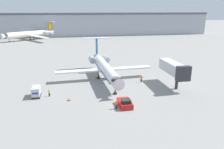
# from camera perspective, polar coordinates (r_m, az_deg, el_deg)

# --- Properties ---
(ground_plane) EXTENTS (600.00, 600.00, 0.00)m
(ground_plane) POSITION_cam_1_polar(r_m,az_deg,el_deg) (42.41, 2.98, -8.62)
(ground_plane) COLOR gray
(terminal_building) EXTENTS (180.00, 16.80, 15.59)m
(terminal_building) POSITION_cam_1_polar(r_m,az_deg,el_deg) (157.75, -7.74, 12.89)
(terminal_building) COLOR #9EA3AD
(terminal_building) RESTS_ON ground
(airplane_main) EXTENTS (25.80, 27.39, 9.64)m
(airplane_main) POSITION_cam_1_polar(r_m,az_deg,el_deg) (58.17, -1.98, 1.98)
(airplane_main) COLOR white
(airplane_main) RESTS_ON ground
(pushback_tug) EXTENTS (2.37, 4.20, 1.79)m
(pushback_tug) POSITION_cam_1_polar(r_m,az_deg,el_deg) (42.64, 3.38, -7.50)
(pushback_tug) COLOR #B21919
(pushback_tug) RESTS_ON ground
(luggage_cart) EXTENTS (1.64, 3.26, 2.21)m
(luggage_cart) POSITION_cam_1_polar(r_m,az_deg,el_deg) (49.70, -19.18, -4.27)
(luggage_cart) COLOR #232326
(luggage_cart) RESTS_ON ground
(worker_near_tug) EXTENTS (0.40, 0.25, 1.76)m
(worker_near_tug) POSITION_cam_1_polar(r_m,az_deg,el_deg) (41.50, 1.19, -7.77)
(worker_near_tug) COLOR #232838
(worker_near_tug) RESTS_ON ground
(worker_by_wing) EXTENTS (0.40, 0.24, 1.74)m
(worker_by_wing) POSITION_cam_1_polar(r_m,az_deg,el_deg) (56.73, 7.64, -1.08)
(worker_by_wing) COLOR #232838
(worker_by_wing) RESTS_ON ground
(worker_on_apron) EXTENTS (0.40, 0.24, 1.63)m
(worker_on_apron) POSITION_cam_1_polar(r_m,az_deg,el_deg) (49.10, -16.10, -4.57)
(worker_on_apron) COLOR #232838
(worker_on_apron) RESTS_ON ground
(traffic_cone_left) EXTENTS (0.61, 0.61, 0.64)m
(traffic_cone_left) POSITION_cam_1_polar(r_m,az_deg,el_deg) (46.12, -11.22, -6.35)
(traffic_cone_left) COLOR black
(traffic_cone_left) RESTS_ON ground
(airplane_parked_far_left) EXTENTS (29.55, 31.68, 10.44)m
(airplane_parked_far_left) POSITION_cam_1_polar(r_m,az_deg,el_deg) (142.46, -20.64, 9.86)
(airplane_parked_far_left) COLOR white
(airplane_parked_far_left) RESTS_ON ground
(jet_bridge) EXTENTS (3.20, 11.12, 6.19)m
(jet_bridge) POSITION_cam_1_polar(r_m,az_deg,el_deg) (54.41, 15.83, 1.53)
(jet_bridge) COLOR #2D2D33
(jet_bridge) RESTS_ON ground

